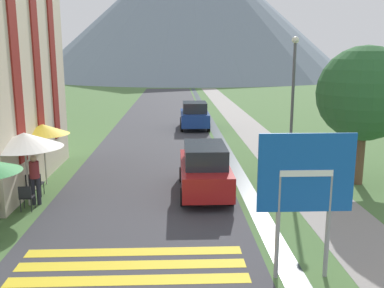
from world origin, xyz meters
The scene contains 17 objects.
ground_plane centered at (0.00, 20.00, 0.00)m, with size 160.00×160.00×0.00m, color #476B38.
road centered at (-2.50, 30.00, 0.00)m, with size 6.40×60.00×0.01m.
footpath centered at (3.60, 30.00, 0.00)m, with size 2.20×60.00×0.01m.
drainage_channel centered at (1.20, 30.00, 0.00)m, with size 0.60×60.00×0.00m.
crosswalk_marking centered at (-2.50, 4.52, 0.01)m, with size 5.44×2.54×0.01m.
mountain_distant centered at (2.35, 96.83, 15.65)m, with size 71.18×71.18×31.31m.
road_sign centered at (1.36, 4.17, 2.18)m, with size 2.09×0.11×3.30m.
parked_car_near centered at (-0.40, 10.24, 0.91)m, with size 1.79×4.33×1.82m.
parked_car_far centered at (-0.14, 24.17, 0.91)m, with size 1.94×3.88×1.82m.
cafe_chair_middle centered at (-6.21, 8.64, 0.51)m, with size 0.40×0.40×0.85m.
cafe_chair_far_left centered at (-6.72, 10.00, 0.51)m, with size 0.40×0.40×0.85m.
cafe_chair_far_right centered at (-6.35, 10.10, 0.51)m, with size 0.40×0.40×0.85m.
cafe_umbrella_middle_white centered at (-6.32, 9.19, 2.22)m, with size 2.44×2.44×2.46m.
cafe_umbrella_rear_yellow centered at (-6.46, 11.59, 2.15)m, with size 1.97×1.97×2.35m.
person_standing_terrace centered at (-6.11, 9.26, 0.98)m, with size 0.32×0.32×1.69m.
streetlamp centered at (3.35, 12.70, 3.31)m, with size 0.28×0.28×5.64m.
tree_by_path centered at (5.64, 11.17, 3.50)m, with size 3.55×3.55×5.29m.
Camera 1 is at (-1.43, -4.55, 4.91)m, focal length 40.00 mm.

